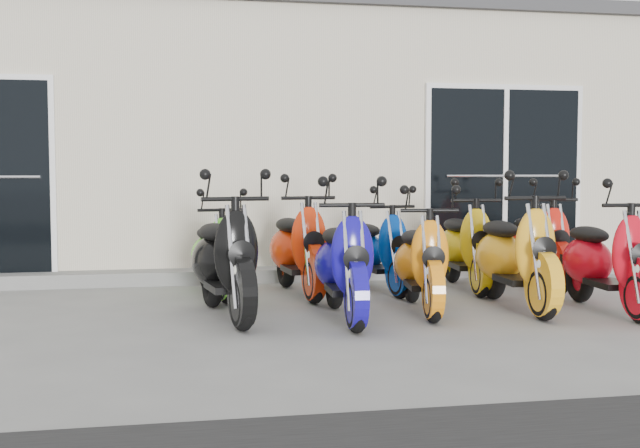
# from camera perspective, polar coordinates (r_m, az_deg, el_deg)

# --- Properties ---
(ground) EXTENTS (80.00, 80.00, 0.00)m
(ground) POSITION_cam_1_polar(r_m,az_deg,el_deg) (7.33, 0.89, -6.18)
(ground) COLOR gray
(ground) RESTS_ON ground
(building) EXTENTS (14.00, 6.00, 3.20)m
(building) POSITION_cam_1_polar(r_m,az_deg,el_deg) (12.35, -4.05, 5.40)
(building) COLOR beige
(building) RESTS_ON ground
(roof_cap) EXTENTS (14.20, 6.20, 0.16)m
(roof_cap) POSITION_cam_1_polar(r_m,az_deg,el_deg) (12.51, -4.09, 13.12)
(roof_cap) COLOR #3F3F42
(roof_cap) RESTS_ON building
(front_step) EXTENTS (14.00, 0.40, 0.15)m
(front_step) POSITION_cam_1_polar(r_m,az_deg,el_deg) (9.28, -1.66, -3.56)
(front_step) COLOR gray
(front_step) RESTS_ON ground
(door_left) EXTENTS (1.07, 0.08, 2.22)m
(door_left) POSITION_cam_1_polar(r_m,az_deg,el_deg) (9.39, -21.52, 3.51)
(door_left) COLOR black
(door_left) RESTS_ON front_step
(door_right) EXTENTS (2.02, 0.08, 2.22)m
(door_right) POSITION_cam_1_polar(r_m,az_deg,el_deg) (10.09, 12.95, 3.70)
(door_right) COLOR black
(door_right) RESTS_ON front_step
(scooter_front_black) EXTENTS (0.89, 1.83, 1.30)m
(scooter_front_black) POSITION_cam_1_polar(r_m,az_deg,el_deg) (6.94, -6.79, -1.39)
(scooter_front_black) COLOR black
(scooter_front_black) RESTS_ON ground
(scooter_front_blue) EXTENTS (0.69, 1.70, 1.24)m
(scooter_front_blue) POSITION_cam_1_polar(r_m,az_deg,el_deg) (6.83, 1.71, -1.69)
(scooter_front_blue) COLOR #150C9C
(scooter_front_blue) RESTS_ON ground
(scooter_front_orange_a) EXTENTS (0.77, 1.63, 1.16)m
(scooter_front_orange_a) POSITION_cam_1_polar(r_m,az_deg,el_deg) (7.25, 7.23, -1.70)
(scooter_front_orange_a) COLOR orange
(scooter_front_orange_a) RESTS_ON ground
(scooter_front_orange_b) EXTENTS (0.68, 1.75, 1.28)m
(scooter_front_orange_b) POSITION_cam_1_polar(r_m,az_deg,el_deg) (7.55, 13.77, -1.08)
(scooter_front_orange_b) COLOR #FFAF1D
(scooter_front_orange_b) RESTS_ON ground
(scooter_front_red) EXTENTS (0.65, 1.67, 1.22)m
(scooter_front_red) POSITION_cam_1_polar(r_m,az_deg,el_deg) (7.63, 19.79, -1.41)
(scooter_front_red) COLOR red
(scooter_front_red) RESTS_ON ground
(scooter_back_green) EXTENTS (0.75, 1.56, 1.10)m
(scooter_back_green) POSITION_cam_1_polar(r_m,az_deg,el_deg) (8.16, -7.48, -1.26)
(scooter_back_green) COLOR #5DE628
(scooter_back_green) RESTS_ON ground
(scooter_back_red) EXTENTS (0.77, 1.74, 1.25)m
(scooter_back_red) POSITION_cam_1_polar(r_m,az_deg,el_deg) (8.15, -1.56, -0.73)
(scooter_back_red) COLOR red
(scooter_back_red) RESTS_ON ground
(scooter_back_blue) EXTENTS (0.78, 1.59, 1.12)m
(scooter_back_blue) POSITION_cam_1_polar(r_m,az_deg,el_deg) (8.42, 4.17, -1.01)
(scooter_back_blue) COLOR #023295
(scooter_back_blue) RESTS_ON ground
(scooter_back_yellow) EXTENTS (0.73, 1.67, 1.20)m
(scooter_back_yellow) POSITION_cam_1_polar(r_m,az_deg,el_deg) (8.66, 10.30, -0.67)
(scooter_back_yellow) COLOR #E2B30E
(scooter_back_yellow) RESTS_ON ground
(scooter_back_extra) EXTENTS (0.73, 1.67, 1.20)m
(scooter_back_extra) POSITION_cam_1_polar(r_m,az_deg,el_deg) (9.00, 15.35, -0.58)
(scooter_back_extra) COLOR red
(scooter_back_extra) RESTS_ON ground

